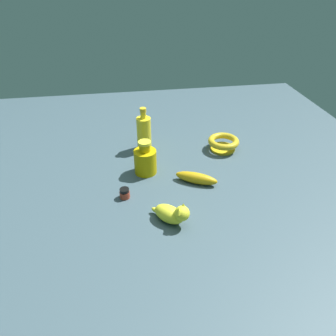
{
  "coord_description": "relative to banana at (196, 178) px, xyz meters",
  "views": [
    {
      "loc": [
        0.17,
        1.05,
        0.75
      ],
      "look_at": [
        0.0,
        0.0,
        0.04
      ],
      "focal_mm": 34.26,
      "sensor_mm": 36.0,
      "label": 1
    }
  ],
  "objects": [
    {
      "name": "ground",
      "position": [
        0.1,
        -0.06,
        -0.02
      ],
      "size": [
        2.0,
        2.0,
        0.0
      ],
      "primitive_type": "plane",
      "color": "#384C56"
    },
    {
      "name": "banana",
      "position": [
        0.0,
        0.0,
        0.0
      ],
      "size": [
        0.17,
        0.12,
        0.04
      ],
      "primitive_type": "ellipsoid",
      "rotation": [
        0.0,
        0.0,
        2.65
      ],
      "color": "#C29411",
      "rests_on": "ground"
    },
    {
      "name": "nail_polish_jar",
      "position": [
        0.28,
        0.05,
        -0.0
      ],
      "size": [
        0.04,
        0.04,
        0.04
      ],
      "color": "#A03420",
      "rests_on": "ground"
    },
    {
      "name": "cat_figurine",
      "position": [
        0.13,
        0.21,
        0.01
      ],
      "size": [
        0.12,
        0.12,
        0.09
      ],
      "color": "yellow",
      "rests_on": "ground"
    },
    {
      "name": "bowl",
      "position": [
        -0.18,
        -0.23,
        0.01
      ],
      "size": [
        0.14,
        0.14,
        0.06
      ],
      "color": "gold",
      "rests_on": "ground"
    },
    {
      "name": "bottle_short",
      "position": [
        0.19,
        -0.11,
        0.04
      ],
      "size": [
        0.09,
        0.09,
        0.14
      ],
      "color": "#B99C06",
      "rests_on": "ground"
    },
    {
      "name": "bottle_tall",
      "position": [
        0.17,
        -0.3,
        0.06
      ],
      "size": [
        0.06,
        0.06,
        0.2
      ],
      "color": "yellow",
      "rests_on": "ground"
    }
  ]
}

